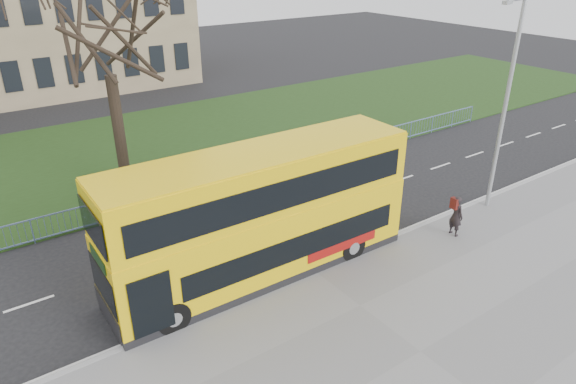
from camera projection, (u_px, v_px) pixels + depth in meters
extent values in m
plane|color=black|center=(289.00, 254.00, 20.17)|extent=(120.00, 120.00, 0.00)
cube|color=slate|center=(420.00, 353.00, 15.16)|extent=(80.00, 10.50, 0.12)
cube|color=#959598|center=(313.00, 271.00, 19.00)|extent=(80.00, 0.20, 0.14)
cube|color=#1E3613|center=(151.00, 148.00, 30.70)|extent=(80.00, 15.40, 0.08)
cube|color=yellow|center=(262.00, 239.00, 18.43)|extent=(11.28, 2.80, 2.09)
cube|color=yellow|center=(261.00, 208.00, 17.90)|extent=(11.28, 2.80, 0.36)
cube|color=yellow|center=(260.00, 179.00, 17.42)|extent=(11.22, 2.74, 1.87)
cube|color=black|center=(298.00, 248.00, 17.72)|extent=(8.68, 0.13, 0.91)
cube|color=black|center=(282.00, 196.00, 16.47)|extent=(10.35, 0.15, 1.02)
cylinder|color=black|center=(173.00, 317.00, 15.86)|extent=(1.12, 0.31, 1.11)
cylinder|color=black|center=(352.00, 247.00, 19.58)|extent=(1.12, 0.31, 1.11)
imported|color=black|center=(456.00, 216.00, 20.94)|extent=(0.46, 0.66, 1.74)
cylinder|color=#9CA1A5|center=(504.00, 111.00, 21.79)|extent=(0.18, 0.18, 8.99)
cube|color=#9CA1A5|center=(507.00, 2.00, 18.87)|extent=(0.53, 0.28, 0.13)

